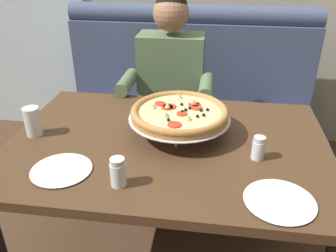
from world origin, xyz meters
name	(u,v)px	position (x,y,z in m)	size (l,w,h in m)	color
booth_bench	(186,117)	(0.00, 0.95, 0.40)	(1.75, 0.78, 1.13)	#424C6B
dining_table	(167,157)	(0.00, 0.00, 0.67)	(1.37, 0.95, 0.75)	#4C331E
diner_main	(169,89)	(-0.09, 0.68, 0.71)	(0.54, 0.64, 1.27)	#2D3342
pizza	(179,113)	(0.04, 0.08, 0.85)	(0.45, 0.45, 0.13)	silver
shaker_parmesan	(118,174)	(-0.13, -0.33, 0.79)	(0.06, 0.06, 0.11)	white
shaker_pepper_flakes	(258,149)	(0.37, -0.08, 0.79)	(0.05, 0.05, 0.10)	white
plate_near_left	(61,169)	(-0.36, -0.28, 0.76)	(0.23, 0.23, 0.02)	white
plate_near_right	(280,200)	(0.43, -0.34, 0.76)	(0.24, 0.24, 0.02)	white
drinking_glass	(33,123)	(-0.59, -0.02, 0.80)	(0.07, 0.07, 0.13)	silver
patio_chair	(62,42)	(-1.52, 2.36, 0.52)	(0.40, 0.40, 0.86)	black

